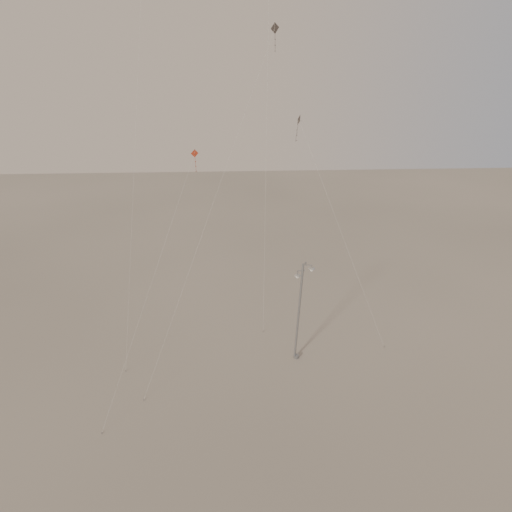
{
  "coord_description": "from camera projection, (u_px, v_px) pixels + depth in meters",
  "views": [
    {
      "loc": [
        -1.04,
        -24.07,
        21.73
      ],
      "look_at": [
        0.75,
        5.0,
        8.86
      ],
      "focal_mm": 28.0,
      "sensor_mm": 36.0,
      "label": 1
    }
  ],
  "objects": [
    {
      "name": "kite_3",
      "position": [
        176.0,
        211.0,
        31.68
      ],
      "size": [
        6.47,
        14.08,
        16.49
      ],
      "rotation": [
        0.0,
        0.0,
        -0.11
      ],
      "color": "maroon",
      "rests_on": "ground"
    },
    {
      "name": "ground",
      "position": [
        250.0,
        387.0,
        30.81
      ],
      "size": [
        160.0,
        160.0,
        0.0
      ],
      "primitive_type": "plane",
      "color": "#9F9284",
      "rests_on": "ground"
    },
    {
      "name": "kite_1",
      "position": [
        249.0,
        104.0,
        32.86
      ],
      "size": [
        11.25,
        15.75,
        26.19
      ],
      "rotation": [
        0.0,
        0.0,
        -0.37
      ],
      "color": "#282321",
      "rests_on": "ground"
    },
    {
      "name": "street_lamp",
      "position": [
        300.0,
        310.0,
        32.12
      ],
      "size": [
        1.62,
        0.55,
        8.99
      ],
      "color": "gray",
      "rests_on": "ground"
    },
    {
      "name": "kite_4",
      "position": [
        317.0,
        169.0,
        33.54
      ],
      "size": [
        7.74,
        6.61,
        19.11
      ],
      "rotation": [
        0.0,
        0.0,
        1.96
      ],
      "color": "#282321",
      "rests_on": "ground"
    }
  ]
}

